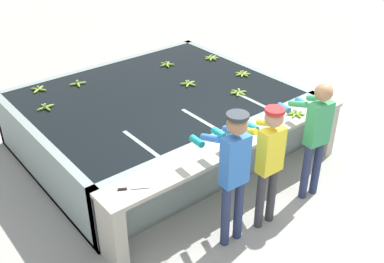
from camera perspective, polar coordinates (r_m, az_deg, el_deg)
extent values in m
plane|color=#A3A099|center=(6.27, 6.74, -9.26)|extent=(80.00, 80.00, 0.00)
cube|color=gray|center=(7.56, -4.51, -1.27)|extent=(4.02, 3.28, 0.06)
cube|color=gray|center=(6.28, 3.70, -3.74)|extent=(4.02, 0.12, 0.93)
cube|color=gray|center=(8.56, -10.78, 5.53)|extent=(4.02, 0.12, 0.93)
cube|color=gray|center=(6.61, -18.61, -3.59)|extent=(0.12, 3.28, 0.93)
cube|color=gray|center=(8.47, 6.24, 5.62)|extent=(0.12, 3.28, 0.93)
cube|color=black|center=(7.33, -4.66, 1.80)|extent=(3.78, 3.04, 0.86)
cube|color=gray|center=(6.08, -6.31, -5.20)|extent=(0.06, 0.80, 0.93)
cube|color=gray|center=(6.57, 0.99, -2.01)|extent=(0.06, 0.80, 0.93)
cube|color=gray|center=(7.17, 7.15, 0.72)|extent=(0.06, 0.80, 0.93)
cube|color=#A8A393|center=(5.87, 5.71, -1.39)|extent=(4.02, 0.45, 0.05)
cube|color=#A8A393|center=(5.24, -10.08, -12.69)|extent=(0.16, 0.41, 0.88)
cube|color=#A8A393|center=(7.41, 16.16, 0.51)|extent=(0.16, 0.41, 0.88)
cylinder|color=navy|center=(5.41, 4.29, -10.61)|extent=(0.11, 0.11, 0.87)
cylinder|color=navy|center=(5.51, 5.92, -9.79)|extent=(0.11, 0.11, 0.87)
cube|color=blue|center=(5.01, 5.50, -3.69)|extent=(0.33, 0.19, 0.62)
sphere|color=#9E704C|center=(4.77, 5.76, 0.87)|extent=(0.24, 0.24, 0.24)
cylinder|color=#282D33|center=(4.72, 5.83, 2.02)|extent=(0.25, 0.25, 0.04)
cylinder|color=blue|center=(4.97, 2.35, -0.85)|extent=(0.10, 0.31, 0.18)
cylinder|color=teal|center=(5.22, 0.63, -1.25)|extent=(0.10, 0.20, 0.08)
cylinder|color=blue|center=(5.14, 5.17, 0.23)|extent=(0.10, 0.31, 0.18)
cylinder|color=teal|center=(5.39, 3.38, -0.21)|extent=(0.10, 0.20, 0.08)
cylinder|color=#38383D|center=(5.72, 8.65, -8.65)|extent=(0.11, 0.11, 0.82)
cylinder|color=#38383D|center=(5.84, 10.06, -7.86)|extent=(0.11, 0.11, 0.82)
cube|color=yellow|center=(5.37, 9.98, -2.38)|extent=(0.33, 0.18, 0.58)
sphere|color=tan|center=(5.16, 10.40, 1.67)|extent=(0.22, 0.22, 0.22)
cylinder|color=red|center=(5.11, 10.50, 2.66)|extent=(0.23, 0.23, 0.04)
cylinder|color=yellow|center=(5.31, 7.05, 0.07)|extent=(0.09, 0.31, 0.18)
cylinder|color=teal|center=(5.55, 5.17, -0.37)|extent=(0.09, 0.20, 0.08)
cylinder|color=yellow|center=(5.52, 9.46, 1.08)|extent=(0.09, 0.31, 0.18)
cylinder|color=teal|center=(5.74, 7.55, 0.62)|extent=(0.09, 0.20, 0.08)
cylinder|color=navy|center=(6.32, 14.24, -4.98)|extent=(0.11, 0.11, 0.85)
cylinder|color=navy|center=(6.44, 15.53, -4.42)|extent=(0.11, 0.11, 0.85)
cube|color=#38995B|center=(6.01, 15.79, 0.97)|extent=(0.34, 0.22, 0.60)
sphere|color=#9E704C|center=(5.81, 16.39, 4.79)|extent=(0.23, 0.23, 0.23)
cylinder|color=#38995B|center=(5.96, 13.31, 3.41)|extent=(0.13, 0.32, 0.18)
cylinder|color=teal|center=(6.19, 11.59, 2.97)|extent=(0.11, 0.21, 0.08)
cylinder|color=#38995B|center=(6.17, 15.51, 4.06)|extent=(0.13, 0.32, 0.18)
cylinder|color=teal|center=(6.39, 13.76, 3.61)|extent=(0.11, 0.21, 0.08)
ellipsoid|color=#8CB738|center=(7.35, -0.56, 5.94)|extent=(0.16, 0.13, 0.04)
ellipsoid|color=#8CB738|center=(7.38, -0.09, 6.02)|extent=(0.09, 0.17, 0.04)
ellipsoid|color=#8CB738|center=(7.44, -0.14, 6.23)|extent=(0.17, 0.04, 0.04)
ellipsoid|color=#8CB738|center=(7.45, -0.62, 6.27)|extent=(0.08, 0.17, 0.04)
ellipsoid|color=#8CB738|center=(7.40, -0.89, 6.10)|extent=(0.16, 0.13, 0.04)
cylinder|color=tan|center=(7.39, -0.46, 6.37)|extent=(0.03, 0.03, 0.04)
ellipsoid|color=#93BC3D|center=(8.53, 2.70, 9.43)|extent=(0.17, 0.07, 0.04)
ellipsoid|color=#93BC3D|center=(8.54, 2.38, 9.46)|extent=(0.11, 0.17, 0.04)
ellipsoid|color=#93BC3D|center=(8.51, 2.14, 9.39)|extent=(0.11, 0.17, 0.04)
ellipsoid|color=#93BC3D|center=(8.46, 2.15, 9.27)|extent=(0.17, 0.07, 0.04)
ellipsoid|color=#93BC3D|center=(8.44, 2.42, 9.20)|extent=(0.16, 0.13, 0.04)
ellipsoid|color=#93BC3D|center=(8.45, 2.74, 9.22)|extent=(0.04, 0.17, 0.04)
ellipsoid|color=#93BC3D|center=(8.49, 2.86, 9.33)|extent=(0.16, 0.13, 0.04)
cylinder|color=tan|center=(8.47, 2.49, 9.55)|extent=(0.03, 0.03, 0.04)
ellipsoid|color=#8CB738|center=(8.16, -3.58, 8.42)|extent=(0.17, 0.05, 0.04)
ellipsoid|color=#8CB738|center=(8.14, -3.15, 8.37)|extent=(0.10, 0.17, 0.04)
ellipsoid|color=#8CB738|center=(8.18, -2.86, 8.51)|extent=(0.15, 0.14, 0.04)
ellipsoid|color=#8CB738|center=(8.23, -3.11, 8.64)|extent=(0.16, 0.12, 0.04)
ellipsoid|color=#8CB738|center=(8.22, -3.55, 8.59)|extent=(0.08, 0.17, 0.04)
cylinder|color=tan|center=(8.17, -3.26, 8.74)|extent=(0.03, 0.03, 0.04)
ellipsoid|color=#93BC3D|center=(7.56, -19.12, 4.91)|extent=(0.16, 0.13, 0.04)
ellipsoid|color=#93BC3D|center=(7.58, -18.56, 5.06)|extent=(0.13, 0.16, 0.04)
ellipsoid|color=#93BC3D|center=(7.65, -18.70, 5.26)|extent=(0.16, 0.13, 0.04)
ellipsoid|color=#93BC3D|center=(7.63, -19.26, 5.12)|extent=(0.13, 0.16, 0.04)
cylinder|color=tan|center=(7.59, -18.95, 5.33)|extent=(0.03, 0.03, 0.04)
ellipsoid|color=#7FAD33|center=(7.15, 6.31, 5.03)|extent=(0.17, 0.10, 0.04)
ellipsoid|color=#7FAD33|center=(7.18, 5.95, 5.15)|extent=(0.16, 0.13, 0.04)
ellipsoid|color=#7FAD33|center=(7.16, 5.55, 5.10)|extent=(0.06, 0.17, 0.04)
ellipsoid|color=#7FAD33|center=(7.11, 5.49, 4.92)|extent=(0.17, 0.10, 0.04)
ellipsoid|color=#7FAD33|center=(7.08, 5.84, 4.79)|extent=(0.16, 0.13, 0.04)
ellipsoid|color=#7FAD33|center=(7.10, 6.25, 4.84)|extent=(0.06, 0.17, 0.04)
cylinder|color=tan|center=(7.12, 5.91, 5.23)|extent=(0.03, 0.03, 0.04)
ellipsoid|color=#8CB738|center=(7.86, 6.66, 7.40)|extent=(0.17, 0.07, 0.04)
ellipsoid|color=#8CB738|center=(7.87, 6.32, 7.44)|extent=(0.11, 0.17, 0.04)
ellipsoid|color=#8CB738|center=(7.84, 6.06, 7.36)|extent=(0.10, 0.17, 0.04)
ellipsoid|color=#8CB738|center=(7.79, 6.09, 7.22)|extent=(0.17, 0.08, 0.04)
ellipsoid|color=#8CB738|center=(7.77, 6.39, 7.13)|extent=(0.16, 0.13, 0.04)
ellipsoid|color=#8CB738|center=(7.78, 6.72, 7.15)|extent=(0.04, 0.17, 0.04)
ellipsoid|color=#8CB738|center=(7.83, 6.85, 7.27)|extent=(0.15, 0.14, 0.04)
cylinder|color=tan|center=(7.81, 6.46, 7.52)|extent=(0.03, 0.03, 0.04)
ellipsoid|color=#93BC3D|center=(7.69, -14.38, 6.08)|extent=(0.08, 0.17, 0.04)
ellipsoid|color=#93BC3D|center=(7.63, -14.71, 5.85)|extent=(0.17, 0.08, 0.04)
ellipsoid|color=#93BC3D|center=(7.59, -14.23, 5.77)|extent=(0.08, 0.17, 0.04)
ellipsoid|color=#93BC3D|center=(7.64, -13.90, 6.01)|extent=(0.17, 0.08, 0.04)
cylinder|color=tan|center=(7.62, -14.34, 6.17)|extent=(0.03, 0.03, 0.04)
ellipsoid|color=#7FAD33|center=(6.96, -18.50, 2.79)|extent=(0.17, 0.05, 0.04)
ellipsoid|color=#7FAD33|center=(6.93, -17.90, 2.79)|extent=(0.05, 0.17, 0.04)
ellipsoid|color=#7FAD33|center=(7.00, -17.71, 3.09)|extent=(0.17, 0.05, 0.04)
ellipsoid|color=#7FAD33|center=(7.02, -18.31, 3.09)|extent=(0.05, 0.17, 0.04)
cylinder|color=tan|center=(6.96, -18.15, 3.20)|extent=(0.03, 0.03, 0.04)
ellipsoid|color=#7FAD33|center=(6.60, 12.56, 2.21)|extent=(0.17, 0.11, 0.04)
ellipsoid|color=#7FAD33|center=(6.57, 12.86, 2.05)|extent=(0.17, 0.10, 0.04)
ellipsoid|color=#7FAD33|center=(6.58, 13.27, 2.04)|extent=(0.08, 0.17, 0.04)
ellipsoid|color=#7FAD33|center=(6.62, 13.47, 2.18)|extent=(0.13, 0.16, 0.04)
ellipsoid|color=#7FAD33|center=(6.66, 13.32, 2.37)|extent=(0.17, 0.05, 0.04)
ellipsoid|color=#7FAD33|center=(6.67, 12.93, 2.47)|extent=(0.14, 0.15, 0.04)
ellipsoid|color=#7FAD33|center=(6.64, 12.59, 2.39)|extent=(0.06, 0.17, 0.04)
cylinder|color=tan|center=(6.61, 13.04, 2.52)|extent=(0.03, 0.03, 0.04)
cube|color=silver|center=(5.03, -6.54, -7.08)|extent=(0.19, 0.13, 0.00)
cube|color=black|center=(5.03, -8.83, -7.24)|extent=(0.10, 0.07, 0.02)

